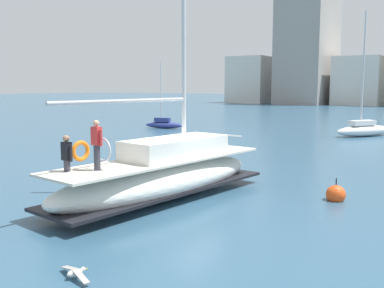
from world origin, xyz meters
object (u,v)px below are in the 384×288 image
(main_sailboat, at_px, (164,174))
(moored_sloop_near, at_px, (164,124))
(moored_cutter_left, at_px, (364,129))
(seagull, at_px, (76,272))
(mooring_buoy, at_px, (336,195))

(main_sailboat, xyz_separation_m, moored_sloop_near, (-16.20, 22.05, -0.44))
(main_sailboat, xyz_separation_m, moored_cutter_left, (1.71, 25.27, -0.27))
(seagull, bearing_deg, mooring_buoy, 73.34)
(moored_cutter_left, xyz_separation_m, seagull, (0.76, -31.79, -0.50))
(moored_sloop_near, xyz_separation_m, mooring_buoy, (21.56, -18.91, -0.26))
(main_sailboat, distance_m, mooring_buoy, 6.25)
(seagull, distance_m, mooring_buoy, 10.09)
(moored_sloop_near, xyz_separation_m, moored_cutter_left, (17.91, 3.22, 0.17))
(moored_sloop_near, relative_size, mooring_buoy, 6.73)
(moored_sloop_near, distance_m, moored_cutter_left, 18.20)
(mooring_buoy, bearing_deg, main_sailboat, -149.63)
(moored_cutter_left, bearing_deg, main_sailboat, -93.87)
(moored_sloop_near, distance_m, seagull, 34.14)
(moored_cutter_left, height_order, seagull, moored_cutter_left)
(mooring_buoy, bearing_deg, seagull, -106.66)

